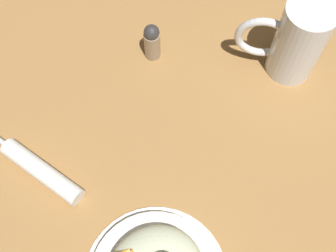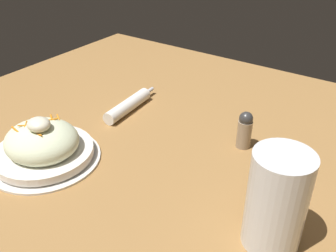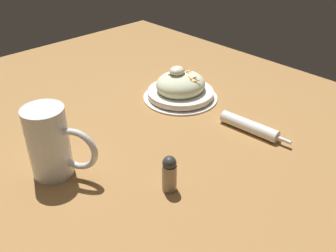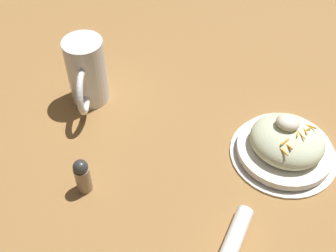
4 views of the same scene
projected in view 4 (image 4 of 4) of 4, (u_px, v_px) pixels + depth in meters
name	position (u px, v px, depth m)	size (l,w,h in m)	color
ground_plane	(169.00, 114.00, 1.00)	(1.43, 1.43, 0.00)	#9E703D
salad_plate	(286.00, 145.00, 0.89)	(0.22, 0.22, 0.10)	white
beer_mug	(87.00, 75.00, 0.98)	(0.11, 0.15, 0.16)	white
napkin_roll	(231.00, 248.00, 0.76)	(0.05, 0.20, 0.03)	white
salt_shaker	(82.00, 175.00, 0.83)	(0.03, 0.03, 0.08)	gray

